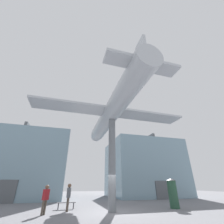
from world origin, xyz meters
name	(u,v)px	position (x,y,z in m)	size (l,w,h in m)	color
ground_plane	(112,213)	(0.00, 0.00, 0.00)	(80.00, 80.00, 0.00)	slate
glass_pavilion_left	(25,165)	(-9.49, 13.41, 4.41)	(11.64, 10.26, 9.41)	#7593A3
glass_pavilion_right	(143,168)	(9.49, 13.41, 4.41)	(11.64, 10.26, 9.41)	#7593A3
support_pylon_central	(112,160)	(0.00, 0.00, 3.61)	(0.59, 0.59, 7.22)	slate
suspended_airplane	(111,113)	(0.00, 0.18, 8.05)	(14.34, 16.00, 2.84)	#B2B7BC
visitor_person	(69,195)	(-3.14, 1.26, 1.10)	(0.30, 0.44, 1.87)	#4C4238
visitor_second	(46,197)	(-4.68, 0.22, 1.04)	(0.44, 0.43, 1.79)	#4C4238
plaza_bench	(66,203)	(-3.22, 2.54, 0.44)	(1.53, 0.46, 0.50)	#4C4C51
info_kiosk	(173,192)	(5.60, 0.43, 1.19)	(0.88, 0.88, 2.32)	#234733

